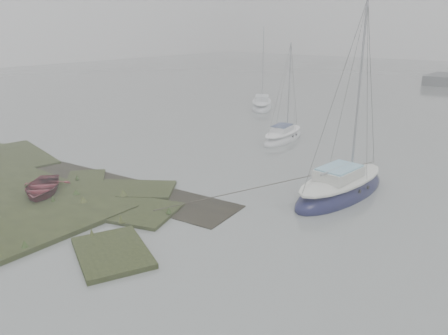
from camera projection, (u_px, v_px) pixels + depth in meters
ground at (380, 121)px, 39.66m from camera, size 160.00×160.00×0.00m
sailboat_main at (340, 189)px, 22.34m from camera, size 3.23×7.51×10.27m
sailboat_white at (283, 137)px, 33.11m from camera, size 2.37×5.64×7.73m
sailboat_far_a at (262, 106)px, 45.78m from camera, size 5.08×6.44×8.89m
dinghy at (42, 187)px, 21.94m from camera, size 4.05×4.02×0.69m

